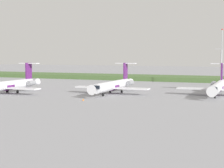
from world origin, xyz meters
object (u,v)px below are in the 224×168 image
at_px(regional_jet_third, 218,86).
at_px(safety_cone_front_marker, 83,100).
at_px(antenna_mast, 221,63).
at_px(regional_jet_nearest, 8,85).
at_px(regional_jet_second, 114,85).

relative_size(regional_jet_third, safety_cone_front_marker, 56.36).
distance_m(regional_jet_third, antenna_mast, 30.78).
distance_m(regional_jet_nearest, regional_jet_third, 61.66).
height_order(regional_jet_second, regional_jet_third, same).
height_order(regional_jet_nearest, regional_jet_second, same).
height_order(regional_jet_third, safety_cone_front_marker, regional_jet_third).
bearing_deg(regional_jet_third, safety_cone_front_marker, -139.73).
bearing_deg(regional_jet_third, regional_jet_nearest, -162.45).
bearing_deg(safety_cone_front_marker, regional_jet_second, 87.56).
bearing_deg(regional_jet_third, antenna_mast, 93.80).
bearing_deg(antenna_mast, regional_jet_third, -86.20).
distance_m(regional_jet_third, safety_cone_front_marker, 39.82).
bearing_deg(regional_jet_nearest, safety_cone_front_marker, -14.02).
distance_m(regional_jet_second, antenna_mast, 46.49).
xyz_separation_m(regional_jet_nearest, regional_jet_second, (29.26, 11.73, 0.00)).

